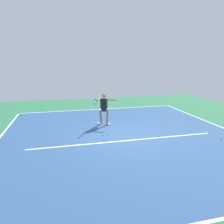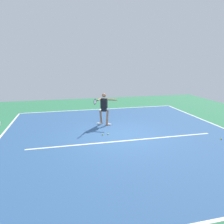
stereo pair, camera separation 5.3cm
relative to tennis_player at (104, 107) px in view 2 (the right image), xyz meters
The scene contains 11 objects.
ground_plane 2.07m from the tennis_player, 104.31° to the left, with size 20.44×20.44×0.00m, color #2D754C.
court_surface 2.07m from the tennis_player, 104.31° to the left, with size 10.79×11.18×0.00m, color #2D5484.
court_line_baseline_near 3.92m from the tennis_player, 96.84° to the right, with size 10.79×0.10×0.01m, color white.
court_line_sideline_left 6.14m from the tennis_player, 163.02° to the left, with size 0.10×11.18×0.01m, color white.
court_line_service 2.69m from the tennis_player, 100.36° to the left, with size 8.10×0.10×0.01m, color white.
court_line_centre_mark 3.73m from the tennis_player, 97.22° to the right, with size 0.10×0.30×0.01m, color white.
tennis_player is the anchor object (origin of this frame).
tennis_ball_near_service_line 1.82m from the tennis_player, 85.52° to the left, with size 0.07×0.07×0.07m, color #CCE033.
tennis_ball_far_corner 1.85m from the tennis_player, 76.43° to the left, with size 0.07×0.07×0.07m, color #C6E53D.
tennis_ball_near_player 5.68m from the tennis_player, 144.05° to the left, with size 0.07×0.07×0.07m, color #CCE033.
water_bottle 5.58m from the tennis_player, 12.33° to the right, with size 0.07×0.07×0.22m, color white.
Camera 2 is at (2.49, 8.66, 3.28)m, focal length 33.26 mm.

